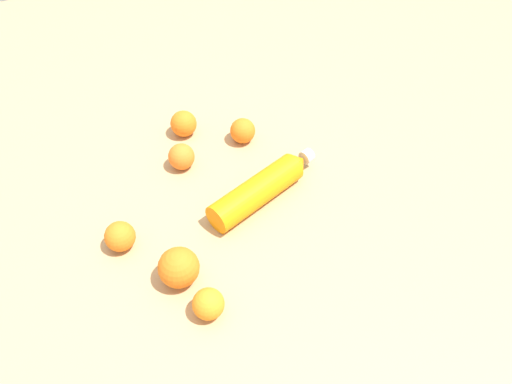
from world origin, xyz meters
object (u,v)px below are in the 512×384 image
object	(u,v)px
water_bottle	(263,187)
orange_1	(179,267)
orange_3	(181,157)
orange_2	(184,124)
orange_0	(208,304)
orange_5	(243,131)
orange_4	(120,236)

from	to	relation	value
water_bottle	orange_1	size ratio (longest dim) A/B	3.60
orange_3	orange_2	bearing A→B (deg)	71.44
orange_2	orange_0	bearing A→B (deg)	-101.08
orange_0	orange_1	world-z (taller)	orange_1
orange_3	orange_5	size ratio (longest dim) A/B	1.00
orange_0	orange_3	size ratio (longest dim) A/B	0.97
orange_4	orange_2	bearing A→B (deg)	53.32
water_bottle	orange_4	xyz separation A→B (m)	(-0.33, -0.02, -0.00)
water_bottle	orange_3	bearing A→B (deg)	108.86
orange_0	orange_1	distance (m)	0.10
orange_3	orange_5	world-z (taller)	same
water_bottle	orange_4	distance (m)	0.33
orange_3	orange_5	xyz separation A→B (m)	(0.17, 0.03, 0.00)
orange_0	orange_1	size ratio (longest dim) A/B	0.75
orange_2	orange_5	xyz separation A→B (m)	(0.13, -0.08, -0.00)
orange_4	orange_5	bearing A→B (deg)	31.79
water_bottle	orange_5	bearing A→B (deg)	60.53
water_bottle	orange_1	bearing A→B (deg)	-170.46
orange_2	orange_3	world-z (taller)	orange_2
water_bottle	orange_4	world-z (taller)	water_bottle
orange_0	orange_5	distance (m)	0.50
orange_3	orange_0	bearing A→B (deg)	-98.87
orange_5	orange_4	bearing A→B (deg)	-148.21
water_bottle	orange_4	size ratio (longest dim) A/B	4.59
orange_1	orange_4	xyz separation A→B (m)	(-0.09, 0.13, -0.01)
orange_0	orange_3	bearing A→B (deg)	81.13
orange_4	orange_5	world-z (taller)	same
orange_0	orange_4	size ratio (longest dim) A/B	0.95
orange_0	orange_5	world-z (taller)	orange_5
orange_1	orange_5	bearing A→B (deg)	52.73
orange_3	orange_4	bearing A→B (deg)	-134.91
orange_5	water_bottle	bearing A→B (deg)	-97.52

